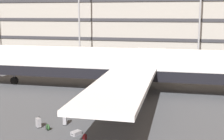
% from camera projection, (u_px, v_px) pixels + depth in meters
% --- Properties ---
extents(ground_plane, '(600.00, 600.00, 0.00)m').
position_uv_depth(ground_plane, '(84.00, 89.00, 34.48)').
color(ground_plane, '#424449').
extents(terminal_structure, '(139.68, 19.28, 18.01)m').
position_uv_depth(terminal_structure, '(142.00, 10.00, 80.46)').
color(terminal_structure, gray).
rests_on(terminal_structure, ground_plane).
extents(airliner, '(41.25, 33.41, 9.80)m').
position_uv_depth(airliner, '(132.00, 65.00, 33.22)').
color(airliner, silver).
rests_on(airliner, ground_plane).
extents(suitcase_laid_flat, '(0.51, 0.50, 0.82)m').
position_uv_depth(suitcase_laid_flat, '(38.00, 122.00, 22.80)').
color(suitcase_laid_flat, gray).
rests_on(suitcase_laid_flat, ground_plane).
extents(suitcase_purple, '(0.71, 0.80, 0.27)m').
position_uv_depth(suitcase_purple, '(76.00, 133.00, 21.42)').
color(suitcase_purple, gray).
rests_on(suitcase_purple, ground_plane).
extents(suitcase_scuffed, '(0.36, 0.50, 0.93)m').
position_uv_depth(suitcase_scuffed, '(65.00, 119.00, 23.36)').
color(suitcase_scuffed, gray).
rests_on(suitcase_scuffed, ground_plane).
extents(backpack_silver, '(0.43, 0.40, 0.51)m').
position_uv_depth(backpack_silver, '(48.00, 127.00, 22.26)').
color(backpack_silver, '#264C26').
rests_on(backpack_silver, ground_plane).
extents(backpack_red, '(0.35, 0.38, 0.51)m').
position_uv_depth(backpack_red, '(84.00, 137.00, 20.50)').
color(backpack_red, maroon).
rests_on(backpack_red, ground_plane).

